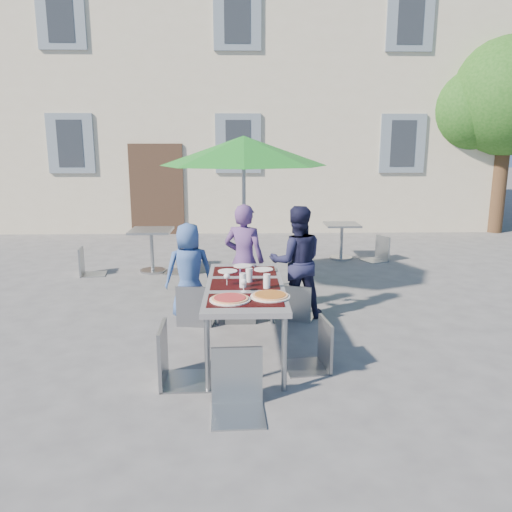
{
  "coord_description": "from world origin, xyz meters",
  "views": [
    {
      "loc": [
        0.06,
        -4.84,
        2.15
      ],
      "look_at": [
        0.24,
        1.03,
        0.85
      ],
      "focal_mm": 35.0,
      "sensor_mm": 36.0,
      "label": 1
    }
  ],
  "objects_px": {
    "pizza_near_left": "(230,299)",
    "patio_umbrella": "(244,152)",
    "bg_chair_r_0": "(183,239)",
    "chair_2": "(298,281)",
    "bg_chair_l_1": "(295,234)",
    "chair_3": "(173,319)",
    "bg_chair_l_0": "(86,245)",
    "cafe_table_1": "(342,236)",
    "bg_chair_r_1": "(379,234)",
    "chair_4": "(317,315)",
    "chair_5": "(237,345)",
    "child_2": "(297,262)",
    "chair_1": "(240,283)",
    "child_0": "(189,271)",
    "cafe_table_0": "(152,243)",
    "dining_table": "(245,289)",
    "pizza_near_right": "(270,296)",
    "child_1": "(244,260)",
    "chair_0": "(195,280)"
  },
  "relations": [
    {
      "from": "child_0",
      "to": "dining_table",
      "type": "bearing_deg",
      "value": 106.85
    },
    {
      "from": "cafe_table_0",
      "to": "chair_4",
      "type": "bearing_deg",
      "value": -59.79
    },
    {
      "from": "dining_table",
      "to": "chair_2",
      "type": "xyz_separation_m",
      "value": [
        0.67,
        1.01,
        -0.19
      ]
    },
    {
      "from": "dining_table",
      "to": "chair_3",
      "type": "bearing_deg",
      "value": -134.01
    },
    {
      "from": "dining_table",
      "to": "chair_3",
      "type": "height_order",
      "value": "chair_3"
    },
    {
      "from": "chair_3",
      "to": "cafe_table_1",
      "type": "height_order",
      "value": "chair_3"
    },
    {
      "from": "chair_3",
      "to": "patio_umbrella",
      "type": "bearing_deg",
      "value": 77.4
    },
    {
      "from": "chair_5",
      "to": "bg_chair_l_0",
      "type": "relative_size",
      "value": 1.08
    },
    {
      "from": "bg_chair_r_1",
      "to": "cafe_table_1",
      "type": "bearing_deg",
      "value": 164.64
    },
    {
      "from": "chair_5",
      "to": "cafe_table_1",
      "type": "bearing_deg",
      "value": 70.68
    },
    {
      "from": "cafe_table_1",
      "to": "bg_chair_r_1",
      "type": "distance_m",
      "value": 0.71
    },
    {
      "from": "chair_4",
      "to": "chair_5",
      "type": "distance_m",
      "value": 1.1
    },
    {
      "from": "pizza_near_right",
      "to": "bg_chair_l_1",
      "type": "xyz_separation_m",
      "value": [
        0.74,
        4.8,
        -0.26
      ]
    },
    {
      "from": "cafe_table_0",
      "to": "bg_chair_r_1",
      "type": "xyz_separation_m",
      "value": [
        4.16,
        0.76,
        0.01
      ]
    },
    {
      "from": "pizza_near_right",
      "to": "chair_0",
      "type": "bearing_deg",
      "value": 122.09
    },
    {
      "from": "child_0",
      "to": "bg_chair_r_0",
      "type": "distance_m",
      "value": 2.35
    },
    {
      "from": "pizza_near_left",
      "to": "chair_5",
      "type": "height_order",
      "value": "chair_5"
    },
    {
      "from": "bg_chair_l_0",
      "to": "bg_chair_r_0",
      "type": "height_order",
      "value": "bg_chair_r_0"
    },
    {
      "from": "chair_5",
      "to": "cafe_table_1",
      "type": "distance_m",
      "value": 5.98
    },
    {
      "from": "bg_chair_r_0",
      "to": "chair_4",
      "type": "bearing_deg",
      "value": -65.87
    },
    {
      "from": "chair_0",
      "to": "bg_chair_l_1",
      "type": "height_order",
      "value": "chair_0"
    },
    {
      "from": "child_2",
      "to": "chair_1",
      "type": "distance_m",
      "value": 0.78
    },
    {
      "from": "dining_table",
      "to": "chair_3",
      "type": "relative_size",
      "value": 1.75
    },
    {
      "from": "bg_chair_l_0",
      "to": "dining_table",
      "type": "bearing_deg",
      "value": -51.51
    },
    {
      "from": "chair_1",
      "to": "cafe_table_1",
      "type": "relative_size",
      "value": 1.25
    },
    {
      "from": "pizza_near_right",
      "to": "child_2",
      "type": "bearing_deg",
      "value": 75.25
    },
    {
      "from": "bg_chair_l_1",
      "to": "bg_chair_r_1",
      "type": "height_order",
      "value": "bg_chair_r_1"
    },
    {
      "from": "chair_4",
      "to": "cafe_table_0",
      "type": "distance_m",
      "value": 4.52
    },
    {
      "from": "chair_4",
      "to": "bg_chair_l_1",
      "type": "xyz_separation_m",
      "value": [
        0.29,
        4.73,
        -0.03
      ]
    },
    {
      "from": "pizza_near_right",
      "to": "bg_chair_r_0",
      "type": "bearing_deg",
      "value": 107.91
    },
    {
      "from": "chair_1",
      "to": "cafe_table_0",
      "type": "distance_m",
      "value": 2.99
    },
    {
      "from": "child_0",
      "to": "bg_chair_r_0",
      "type": "bearing_deg",
      "value": -96.57
    },
    {
      "from": "child_1",
      "to": "chair_1",
      "type": "distance_m",
      "value": 0.36
    },
    {
      "from": "chair_3",
      "to": "bg_chair_r_0",
      "type": "height_order",
      "value": "chair_3"
    },
    {
      "from": "pizza_near_right",
      "to": "chair_2",
      "type": "xyz_separation_m",
      "value": [
        0.43,
        1.48,
        -0.26
      ]
    },
    {
      "from": "bg_chair_l_0",
      "to": "bg_chair_l_1",
      "type": "height_order",
      "value": "bg_chair_l_0"
    },
    {
      "from": "bg_chair_l_1",
      "to": "chair_3",
      "type": "bearing_deg",
      "value": -108.05
    },
    {
      "from": "bg_chair_r_0",
      "to": "chair_2",
      "type": "bearing_deg",
      "value": -55.1
    },
    {
      "from": "pizza_near_left",
      "to": "cafe_table_1",
      "type": "distance_m",
      "value": 5.42
    },
    {
      "from": "pizza_near_left",
      "to": "patio_umbrella",
      "type": "xyz_separation_m",
      "value": [
        0.15,
        2.83,
        1.29
      ]
    },
    {
      "from": "child_1",
      "to": "chair_5",
      "type": "distance_m",
      "value": 2.41
    },
    {
      "from": "chair_1",
      "to": "bg_chair_l_0",
      "type": "xyz_separation_m",
      "value": [
        -2.59,
        2.39,
        0.03
      ]
    },
    {
      "from": "chair_1",
      "to": "patio_umbrella",
      "type": "xyz_separation_m",
      "value": [
        0.06,
        1.34,
        1.56
      ]
    },
    {
      "from": "bg_chair_r_1",
      "to": "chair_1",
      "type": "bearing_deg",
      "value": -128.37
    },
    {
      "from": "pizza_near_left",
      "to": "pizza_near_right",
      "type": "height_order",
      "value": "same"
    },
    {
      "from": "pizza_near_left",
      "to": "chair_1",
      "type": "height_order",
      "value": "chair_1"
    },
    {
      "from": "dining_table",
      "to": "chair_4",
      "type": "bearing_deg",
      "value": -29.77
    },
    {
      "from": "child_2",
      "to": "chair_2",
      "type": "distance_m",
      "value": 0.25
    },
    {
      "from": "dining_table",
      "to": "chair_1",
      "type": "bearing_deg",
      "value": 93.37
    },
    {
      "from": "cafe_table_0",
      "to": "bg_chair_l_0",
      "type": "height_order",
      "value": "bg_chair_l_0"
    }
  ]
}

